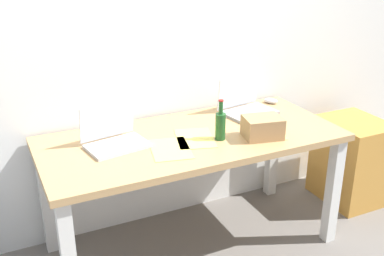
{
  "coord_description": "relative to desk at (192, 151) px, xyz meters",
  "views": [
    {
      "loc": [
        -1.07,
        -2.26,
        1.83
      ],
      "look_at": [
        0.0,
        0.0,
        0.81
      ],
      "focal_mm": 43.67,
      "sensor_mm": 36.0,
      "label": 1
    }
  ],
  "objects": [
    {
      "name": "desk",
      "position": [
        0.0,
        0.0,
        0.0
      ],
      "size": [
        1.76,
        0.78,
        0.76
      ],
      "color": "tan",
      "rests_on": "ground"
    },
    {
      "name": "paper_sheet_front_right",
      "position": [
        0.43,
        -0.11,
        0.1
      ],
      "size": [
        0.31,
        0.35,
        0.0
      ],
      "primitive_type": "cube",
      "rotation": [
        0.0,
        0.0,
        -0.4
      ],
      "color": "#F4E06B",
      "rests_on": "desk"
    },
    {
      "name": "laptop_right",
      "position": [
        0.49,
        0.21,
        0.15
      ],
      "size": [
        0.37,
        0.3,
        0.23
      ],
      "color": "gray",
      "rests_on": "desk"
    },
    {
      "name": "ground_plane",
      "position": [
        0.0,
        0.0,
        -0.66
      ],
      "size": [
        8.0,
        8.0,
        0.0
      ],
      "primitive_type": "plane",
      "color": "slate"
    },
    {
      "name": "beer_bottle",
      "position": [
        0.13,
        -0.11,
        0.18
      ],
      "size": [
        0.06,
        0.06,
        0.24
      ],
      "color": "#1E5123",
      "rests_on": "desk"
    },
    {
      "name": "laptop_left",
      "position": [
        -0.45,
        0.07,
        0.15
      ],
      "size": [
        0.36,
        0.29,
        0.23
      ],
      "color": "silver",
      "rests_on": "desk"
    },
    {
      "name": "computer_mouse",
      "position": [
        0.75,
        0.29,
        0.11
      ],
      "size": [
        0.11,
        0.12,
        0.03
      ],
      "primitive_type": "ellipsoid",
      "rotation": [
        0.0,
        0.0,
        0.59
      ],
      "color": "silver",
      "rests_on": "desk"
    },
    {
      "name": "cardboard_box",
      "position": [
        0.36,
        -0.19,
        0.16
      ],
      "size": [
        0.24,
        0.21,
        0.12
      ],
      "primitive_type": "cube",
      "rotation": [
        0.0,
        0.0,
        -0.2
      ],
      "color": "tan",
      "rests_on": "desk"
    },
    {
      "name": "back_wall",
      "position": [
        0.0,
        0.45,
        0.64
      ],
      "size": [
        5.2,
        0.08,
        2.6
      ],
      "primitive_type": "cube",
      "color": "white",
      "rests_on": "ground"
    },
    {
      "name": "paper_yellow_folder",
      "position": [
        -0.19,
        -0.11,
        0.1
      ],
      "size": [
        0.27,
        0.33,
        0.0
      ],
      "primitive_type": "cube",
      "rotation": [
        0.0,
        0.0,
        -0.22
      ],
      "color": "#F4E06B",
      "rests_on": "desk"
    },
    {
      "name": "paper_sheet_center",
      "position": [
        0.0,
        -0.04,
        0.1
      ],
      "size": [
        0.28,
        0.34,
        0.0
      ],
      "primitive_type": "cube",
      "rotation": [
        0.0,
        0.0,
        -0.29
      ],
      "color": "#F4E06B",
      "rests_on": "desk"
    },
    {
      "name": "filing_cabinet",
      "position": [
        1.31,
        0.03,
        -0.35
      ],
      "size": [
        0.4,
        0.48,
        0.62
      ],
      "primitive_type": "cube",
      "color": "#C68938",
      "rests_on": "ground"
    }
  ]
}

